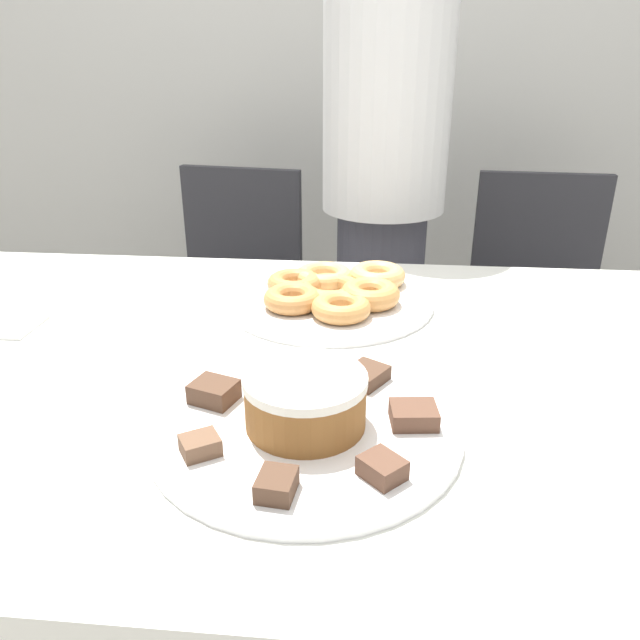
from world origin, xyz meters
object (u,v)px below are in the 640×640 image
frosted_cake (305,400)px  plate_cake (306,427)px  plate_donuts (330,301)px  napkin (2,326)px  office_chair_left (231,320)px  person_standing (383,189)px  office_chair_right (534,331)px

frosted_cake → plate_cake: bearing=0.0°
plate_donuts → napkin: 0.59m
plate_cake → frosted_cake: size_ratio=2.56×
office_chair_left → napkin: 0.96m
office_chair_left → plate_donuts: (0.37, -0.70, 0.37)m
frosted_cake → napkin: (-0.57, 0.27, -0.04)m
person_standing → plate_donuts: bearing=-100.1°
office_chair_right → plate_cake: 1.33m
person_standing → plate_cake: size_ratio=4.09×
office_chair_right → office_chair_left: bearing=-176.5°
frosted_cake → office_chair_right: bearing=63.0°
person_standing → plate_cake: 1.00m
office_chair_right → frosted_cake: bearing=-113.5°
napkin → plate_donuts: bearing=16.3°
plate_cake → napkin: bearing=154.6°
person_standing → plate_cake: bearing=-95.5°
office_chair_left → plate_cake: bearing=-63.4°
person_standing → office_chair_right: bearing=17.1°
office_chair_left → plate_donuts: office_chair_left is taller
frosted_cake → napkin: size_ratio=1.23×
frosted_cake → person_standing: bearing=84.5°
person_standing → office_chair_left: 0.68m
office_chair_right → plate_donuts: bearing=-126.2°
plate_cake → plate_donuts: size_ratio=1.01×
office_chair_left → napkin: bearing=-94.1°
plate_donuts → napkin: (-0.56, -0.16, -0.00)m
plate_cake → frosted_cake: frosted_cake is taller
office_chair_left → plate_donuts: size_ratio=2.18×
plate_cake → office_chair_right: bearing=63.0°
person_standing → plate_cake: (-0.10, -0.99, -0.10)m
person_standing → napkin: person_standing is taller
plate_cake → plate_donuts: same height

